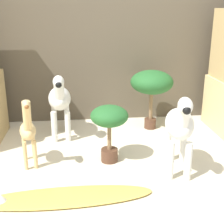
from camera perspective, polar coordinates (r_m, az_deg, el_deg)
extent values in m
plane|color=beige|center=(2.15, 2.84, -14.93)|extent=(14.00, 14.00, 0.00)
cube|color=brown|center=(3.35, -1.13, 17.05)|extent=(6.40, 0.08, 2.20)
cylinder|color=silver|center=(2.30, 13.74, -8.80)|extent=(0.05, 0.05, 0.29)
cylinder|color=silver|center=(2.29, 10.63, -8.76)|extent=(0.05, 0.05, 0.29)
cylinder|color=silver|center=(2.55, 12.93, -5.98)|extent=(0.05, 0.05, 0.29)
cylinder|color=silver|center=(2.54, 10.13, -5.92)|extent=(0.05, 0.05, 0.29)
ellipsoid|color=silver|center=(2.33, 12.22, -2.11)|extent=(0.28, 0.43, 0.21)
cylinder|color=silver|center=(2.13, 12.92, -0.50)|extent=(0.12, 0.16, 0.20)
ellipsoid|color=silver|center=(2.05, 13.26, 1.15)|extent=(0.13, 0.19, 0.11)
sphere|color=black|center=(1.98, 13.50, 0.27)|extent=(0.05, 0.05, 0.05)
cube|color=black|center=(2.13, 12.93, -0.27)|extent=(0.04, 0.08, 0.16)
cylinder|color=silver|center=(2.91, -8.08, -2.60)|extent=(0.05, 0.05, 0.29)
cylinder|color=silver|center=(2.91, -10.53, -2.73)|extent=(0.05, 0.05, 0.29)
cylinder|color=silver|center=(3.17, -8.24, -0.83)|extent=(0.05, 0.05, 0.29)
cylinder|color=silver|center=(3.17, -10.49, -0.95)|extent=(0.05, 0.05, 0.29)
ellipsoid|color=silver|center=(2.97, -9.57, 2.50)|extent=(0.23, 0.41, 0.21)
cylinder|color=silver|center=(2.77, -9.68, 4.08)|extent=(0.10, 0.15, 0.20)
ellipsoid|color=silver|center=(2.70, -9.76, 5.46)|extent=(0.11, 0.18, 0.11)
sphere|color=black|center=(2.63, -9.74, 4.92)|extent=(0.05, 0.05, 0.05)
cube|color=black|center=(2.77, -9.69, 4.26)|extent=(0.03, 0.08, 0.16)
cylinder|color=tan|center=(2.48, -13.84, -7.57)|extent=(0.03, 0.03, 0.23)
cylinder|color=tan|center=(2.48, -15.54, -7.74)|extent=(0.03, 0.03, 0.23)
cylinder|color=tan|center=(2.64, -14.16, -5.94)|extent=(0.03, 0.03, 0.23)
cylinder|color=tan|center=(2.64, -15.75, -6.10)|extent=(0.03, 0.03, 0.23)
ellipsoid|color=tan|center=(2.49, -15.14, -3.32)|extent=(0.17, 0.27, 0.12)
cylinder|color=tan|center=(2.34, -15.28, -0.83)|extent=(0.09, 0.15, 0.26)
ellipsoid|color=tan|center=(2.23, -15.41, 1.35)|extent=(0.08, 0.11, 0.06)
sphere|color=brown|center=(2.19, -15.34, 0.91)|extent=(0.03, 0.03, 0.03)
cylinder|color=#513323|center=(3.25, 6.98, -2.06)|extent=(0.12, 0.12, 0.10)
cylinder|color=brown|center=(3.19, 7.11, 1.06)|extent=(0.04, 0.04, 0.27)
ellipsoid|color=#235B28|center=(3.12, 7.29, 5.45)|extent=(0.42, 0.42, 0.23)
cylinder|color=#513323|center=(2.55, -0.47, -7.87)|extent=(0.14, 0.14, 0.10)
cylinder|color=brown|center=(2.48, -0.48, -4.70)|extent=(0.03, 0.03, 0.20)
ellipsoid|color=#235B28|center=(2.42, -0.50, -0.72)|extent=(0.30, 0.30, 0.16)
ellipsoid|color=gold|center=(2.12, -8.53, -15.14)|extent=(1.16, 0.29, 0.03)
cone|color=white|center=(2.15, -19.74, -14.52)|extent=(0.08, 0.08, 0.05)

